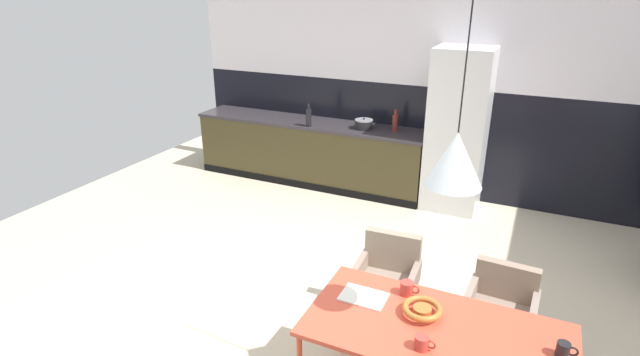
{
  "coord_description": "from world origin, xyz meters",
  "views": [
    {
      "loc": [
        1.27,
        -3.06,
        2.67
      ],
      "look_at": [
        -0.5,
        0.76,
        0.97
      ],
      "focal_mm": 27.36,
      "sensor_mm": 36.0,
      "label": 1
    }
  ],
  "objects_px": {
    "mug_short_terracotta": "(422,343)",
    "bottle_spice_small": "(395,122)",
    "open_book": "(363,297)",
    "armchair_by_stool": "(502,301)",
    "cooking_pot": "(364,124)",
    "mug_dark_espresso": "(407,288)",
    "bottle_vinegar_dark": "(309,117)",
    "dining_table": "(436,335)",
    "armchair_facing_counter": "(388,270)",
    "mug_tall_blue": "(564,350)",
    "pendant_lamp_over_table_near": "(455,159)",
    "refrigerator_column": "(457,131)",
    "fruit_bowl": "(422,309)"
  },
  "relations": [
    {
      "from": "mug_dark_espresso",
      "to": "armchair_by_stool",
      "type": "bearing_deg",
      "value": 45.26
    },
    {
      "from": "refrigerator_column",
      "to": "cooking_pot",
      "type": "distance_m",
      "value": 1.19
    },
    {
      "from": "armchair_facing_counter",
      "to": "fruit_bowl",
      "type": "bearing_deg",
      "value": 117.04
    },
    {
      "from": "mug_dark_espresso",
      "to": "bottle_vinegar_dark",
      "type": "relative_size",
      "value": 0.42
    },
    {
      "from": "mug_short_terracotta",
      "to": "bottle_spice_small",
      "type": "height_order",
      "value": "bottle_spice_small"
    },
    {
      "from": "mug_short_terracotta",
      "to": "cooking_pot",
      "type": "relative_size",
      "value": 0.52
    },
    {
      "from": "armchair_by_stool",
      "to": "mug_tall_blue",
      "type": "bearing_deg",
      "value": 117.63
    },
    {
      "from": "armchair_facing_counter",
      "to": "pendant_lamp_over_table_near",
      "type": "height_order",
      "value": "pendant_lamp_over_table_near"
    },
    {
      "from": "fruit_bowl",
      "to": "bottle_spice_small",
      "type": "height_order",
      "value": "bottle_spice_small"
    },
    {
      "from": "dining_table",
      "to": "fruit_bowl",
      "type": "xyz_separation_m",
      "value": [
        -0.11,
        0.09,
        0.09
      ]
    },
    {
      "from": "mug_dark_espresso",
      "to": "refrigerator_column",
      "type": "bearing_deg",
      "value": 94.84
    },
    {
      "from": "bottle_vinegar_dark",
      "to": "pendant_lamp_over_table_near",
      "type": "height_order",
      "value": "pendant_lamp_over_table_near"
    },
    {
      "from": "dining_table",
      "to": "pendant_lamp_over_table_near",
      "type": "relative_size",
      "value": 1.37
    },
    {
      "from": "armchair_by_stool",
      "to": "open_book",
      "type": "bearing_deg",
      "value": 44.66
    },
    {
      "from": "refrigerator_column",
      "to": "armchair_by_stool",
      "type": "bearing_deg",
      "value": -71.71
    },
    {
      "from": "dining_table",
      "to": "armchair_facing_counter",
      "type": "distance_m",
      "value": 1.03
    },
    {
      "from": "armchair_facing_counter",
      "to": "mug_short_terracotta",
      "type": "bearing_deg",
      "value": 112.89
    },
    {
      "from": "fruit_bowl",
      "to": "open_book",
      "type": "height_order",
      "value": "fruit_bowl"
    },
    {
      "from": "mug_tall_blue",
      "to": "open_book",
      "type": "bearing_deg",
      "value": 177.94
    },
    {
      "from": "armchair_facing_counter",
      "to": "cooking_pot",
      "type": "bearing_deg",
      "value": -68.62
    },
    {
      "from": "refrigerator_column",
      "to": "pendant_lamp_over_table_near",
      "type": "relative_size",
      "value": 1.73
    },
    {
      "from": "bottle_vinegar_dark",
      "to": "armchair_facing_counter",
      "type": "bearing_deg",
      "value": -51.39
    },
    {
      "from": "cooking_pot",
      "to": "pendant_lamp_over_table_near",
      "type": "bearing_deg",
      "value": -63.11
    },
    {
      "from": "cooking_pot",
      "to": "mug_dark_espresso",
      "type": "bearing_deg",
      "value": -64.92
    },
    {
      "from": "refrigerator_column",
      "to": "bottle_vinegar_dark",
      "type": "relative_size",
      "value": 6.4
    },
    {
      "from": "mug_tall_blue",
      "to": "bottle_spice_small",
      "type": "relative_size",
      "value": 0.41
    },
    {
      "from": "armchair_facing_counter",
      "to": "mug_tall_blue",
      "type": "distance_m",
      "value": 1.5
    },
    {
      "from": "mug_short_terracotta",
      "to": "pendant_lamp_over_table_near",
      "type": "xyz_separation_m",
      "value": [
        0.04,
        0.2,
        1.04
      ]
    },
    {
      "from": "bottle_vinegar_dark",
      "to": "bottle_spice_small",
      "type": "bearing_deg",
      "value": 13.44
    },
    {
      "from": "mug_dark_espresso",
      "to": "bottle_vinegar_dark",
      "type": "bearing_deg",
      "value": 126.53
    },
    {
      "from": "mug_tall_blue",
      "to": "fruit_bowl",
      "type": "bearing_deg",
      "value": 178.2
    },
    {
      "from": "armchair_by_stool",
      "to": "dining_table",
      "type": "bearing_deg",
      "value": 72.02
    },
    {
      "from": "open_book",
      "to": "pendant_lamp_over_table_near",
      "type": "height_order",
      "value": "pendant_lamp_over_table_near"
    },
    {
      "from": "mug_tall_blue",
      "to": "pendant_lamp_over_table_near",
      "type": "height_order",
      "value": "pendant_lamp_over_table_near"
    },
    {
      "from": "bottle_spice_small",
      "to": "mug_dark_espresso",
      "type": "bearing_deg",
      "value": -71.6
    },
    {
      "from": "mug_short_terracotta",
      "to": "armchair_by_stool",
      "type": "bearing_deg",
      "value": 71.09
    },
    {
      "from": "armchair_by_stool",
      "to": "armchair_facing_counter",
      "type": "xyz_separation_m",
      "value": [
        -0.88,
        0.0,
        0.03
      ]
    },
    {
      "from": "pendant_lamp_over_table_near",
      "to": "open_book",
      "type": "bearing_deg",
      "value": 167.56
    },
    {
      "from": "open_book",
      "to": "mug_short_terracotta",
      "type": "height_order",
      "value": "mug_short_terracotta"
    },
    {
      "from": "dining_table",
      "to": "mug_tall_blue",
      "type": "distance_m",
      "value": 0.69
    },
    {
      "from": "armchair_facing_counter",
      "to": "pendant_lamp_over_table_near",
      "type": "bearing_deg",
      "value": 119.89
    },
    {
      "from": "armchair_facing_counter",
      "to": "bottle_vinegar_dark",
      "type": "relative_size",
      "value": 2.53
    },
    {
      "from": "bottle_spice_small",
      "to": "fruit_bowl",
      "type": "bearing_deg",
      "value": -70.28
    },
    {
      "from": "refrigerator_column",
      "to": "fruit_bowl",
      "type": "height_order",
      "value": "refrigerator_column"
    },
    {
      "from": "refrigerator_column",
      "to": "mug_short_terracotta",
      "type": "relative_size",
      "value": 16.1
    },
    {
      "from": "fruit_bowl",
      "to": "bottle_spice_small",
      "type": "xyz_separation_m",
      "value": [
        -1.2,
        3.36,
        0.21
      ]
    },
    {
      "from": "armchair_facing_counter",
      "to": "cooking_pot",
      "type": "height_order",
      "value": "cooking_pot"
    },
    {
      "from": "armchair_by_stool",
      "to": "cooking_pot",
      "type": "relative_size",
      "value": 3.07
    },
    {
      "from": "dining_table",
      "to": "cooking_pot",
      "type": "xyz_separation_m",
      "value": [
        -1.72,
        3.38,
        0.25
      ]
    },
    {
      "from": "mug_tall_blue",
      "to": "mug_short_terracotta",
      "type": "bearing_deg",
      "value": -159.55
    }
  ]
}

